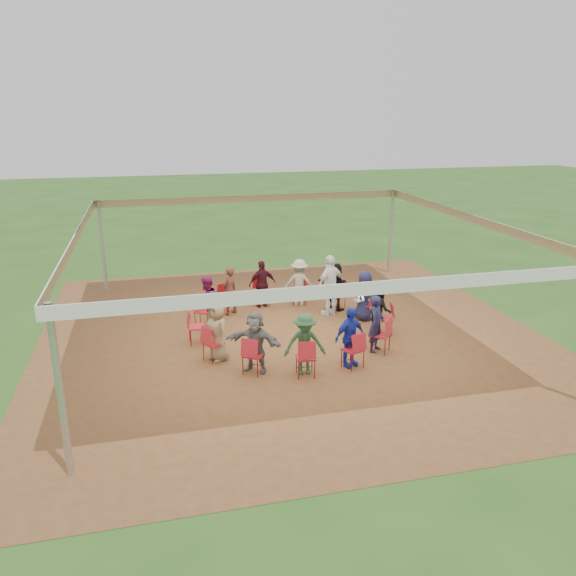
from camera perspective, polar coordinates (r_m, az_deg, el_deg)
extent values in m
plane|color=#2A541A|center=(15.06, 0.30, -4.72)|extent=(80.00, 80.00, 0.00)
plane|color=brown|center=(15.06, 0.30, -4.70)|extent=(13.00, 13.00, 0.00)
cylinder|color=#B2B2B7|center=(9.63, -22.14, -9.84)|extent=(0.12, 0.12, 3.00)
cylinder|color=#B2B2B7|center=(19.05, -18.32, 3.91)|extent=(0.12, 0.12, 3.00)
cylinder|color=#B2B2B7|center=(20.77, 10.41, 5.60)|extent=(0.12, 0.12, 3.00)
plane|color=white|center=(14.20, 0.32, 6.55)|extent=(10.30, 10.30, 0.00)
cube|color=white|center=(9.47, 7.97, -0.07)|extent=(10.30, 0.03, 0.24)
cube|color=white|center=(19.18, -3.50, 9.06)|extent=(10.30, 0.03, 0.24)
cube|color=white|center=(13.91, -20.79, 4.66)|extent=(0.03, 10.30, 0.24)
cube|color=white|center=(16.25, 18.34, 6.64)|extent=(0.03, 10.30, 0.24)
imported|color=#1D1E42|center=(16.00, 7.76, -0.75)|extent=(0.55, 0.78, 1.44)
imported|color=black|center=(16.71, 4.83, 0.15)|extent=(1.26, 1.33, 1.44)
imported|color=#A6A193|center=(17.03, 1.17, 0.55)|extent=(1.03, 0.76, 1.44)
imported|color=#3B0E19|center=(16.91, -2.62, 0.41)|extent=(0.89, 0.54, 1.44)
imported|color=#583022|center=(16.36, -5.95, -0.27)|extent=(0.63, 0.58, 1.44)
imported|color=#861B5B|center=(15.48, -8.23, -1.41)|extent=(0.68, 0.81, 1.44)
imported|color=#A0855E|center=(13.44, -7.19, -4.37)|extent=(0.68, 0.81, 1.44)
imported|color=slate|center=(12.77, -3.36, -5.47)|extent=(1.39, 1.17, 1.44)
imported|color=#295131|center=(12.63, 1.72, -5.71)|extent=(0.98, 0.57, 1.44)
imported|color=#1F2EB0|center=(13.08, 6.30, -4.97)|extent=(0.94, 0.71, 1.44)
imported|color=#1D1E42|center=(13.96, 8.98, -3.60)|extent=(0.61, 0.62, 1.44)
imported|color=black|center=(15.02, 9.35, -2.07)|extent=(0.56, 0.78, 1.44)
imported|color=white|center=(16.25, 4.33, 0.29)|extent=(1.18, 0.98, 1.79)
torus|color=black|center=(15.91, 1.39, -3.40)|extent=(0.38, 0.38, 0.03)
torus|color=black|center=(15.88, 1.57, -3.44)|extent=(0.30, 0.30, 0.03)
cube|color=#B7B7BC|center=(15.91, 7.10, -1.24)|extent=(0.27, 0.34, 0.01)
cube|color=#B7B7BC|center=(15.93, 7.41, -0.84)|extent=(0.13, 0.30, 0.19)
cube|color=#CCE0FF|center=(15.93, 7.39, -0.85)|extent=(0.11, 0.26, 0.16)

